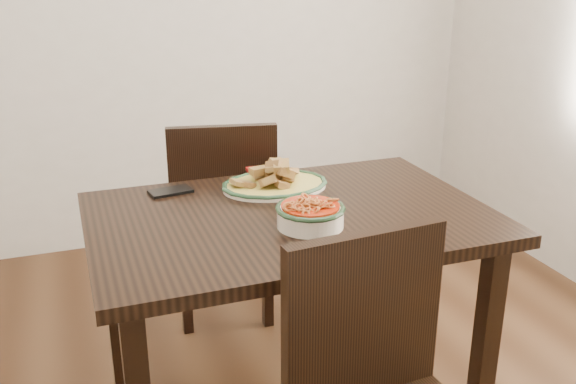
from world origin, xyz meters
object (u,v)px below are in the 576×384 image
object	(u,v)px
smartphone	(171,191)
noodle_bowl	(310,212)
dining_table	(290,241)
chair_far	(223,212)
fish_plate	(275,176)

from	to	relation	value
smartphone	noodle_bowl	bearing A→B (deg)	-61.17
dining_table	chair_far	size ratio (longest dim) A/B	1.36
dining_table	smartphone	size ratio (longest dim) A/B	8.79
dining_table	smartphone	xyz separation A→B (m)	(-0.31, 0.30, 0.10)
dining_table	chair_far	world-z (taller)	chair_far
noodle_bowl	dining_table	bearing A→B (deg)	98.60
dining_table	noodle_bowl	distance (m)	0.19
smartphone	dining_table	bearing A→B (deg)	-53.23
chair_far	noodle_bowl	world-z (taller)	chair_far
chair_far	smartphone	bearing A→B (deg)	65.86
chair_far	dining_table	bearing A→B (deg)	104.21
dining_table	fish_plate	world-z (taller)	fish_plate
chair_far	smartphone	size ratio (longest dim) A/B	6.45
dining_table	chair_far	bearing A→B (deg)	93.56
smartphone	chair_far	bearing A→B (deg)	45.77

